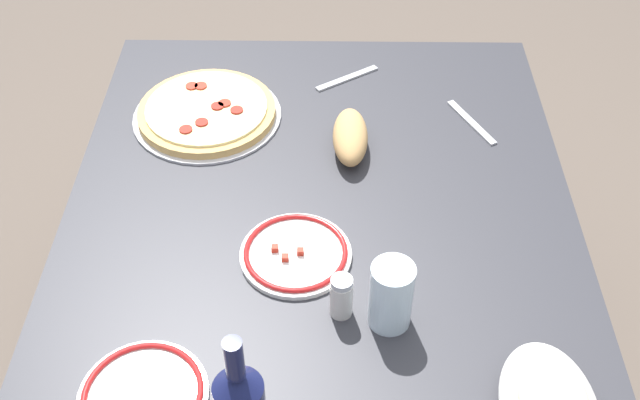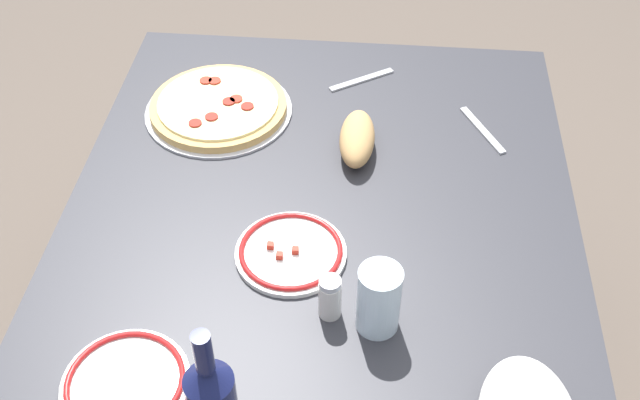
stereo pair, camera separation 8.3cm
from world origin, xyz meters
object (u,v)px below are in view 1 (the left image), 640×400
(side_plate_near, at_px, (296,253))
(side_plate_far, at_px, (143,395))
(pepperoni_pizza, at_px, (207,112))
(water_glass, at_px, (391,295))
(spice_shaker, at_px, (341,296))
(bread_loaf, at_px, (350,137))
(dining_table, at_px, (320,250))

(side_plate_near, relative_size, side_plate_far, 1.01)
(pepperoni_pizza, distance_m, side_plate_near, 0.47)
(water_glass, bearing_deg, side_plate_near, -130.75)
(pepperoni_pizza, relative_size, spice_shaker, 3.82)
(water_glass, bearing_deg, pepperoni_pizza, -145.83)
(side_plate_near, relative_size, bread_loaf, 1.18)
(water_glass, bearing_deg, side_plate_far, -68.08)
(pepperoni_pizza, bearing_deg, side_plate_near, 27.20)
(bread_loaf, xyz_separation_m, spice_shaker, (0.44, -0.02, 0.01))
(side_plate_near, distance_m, bread_loaf, 0.33)
(dining_table, relative_size, side_plate_near, 5.85)
(dining_table, distance_m, pepperoni_pizza, 0.41)
(dining_table, xyz_separation_m, water_glass, (0.26, 0.12, 0.18))
(pepperoni_pizza, height_order, spice_shaker, spice_shaker)
(side_plate_near, bearing_deg, pepperoni_pizza, -152.80)
(pepperoni_pizza, height_order, side_plate_far, pepperoni_pizza)
(side_plate_near, bearing_deg, dining_table, 160.19)
(dining_table, distance_m, bread_loaf, 0.25)
(pepperoni_pizza, height_order, bread_loaf, bread_loaf)
(water_glass, bearing_deg, bread_loaf, -172.40)
(water_glass, distance_m, spice_shaker, 0.09)
(dining_table, relative_size, bread_loaf, 6.90)
(pepperoni_pizza, height_order, water_glass, water_glass)
(side_plate_far, relative_size, spice_shaker, 2.38)
(side_plate_near, bearing_deg, spice_shaker, 33.15)
(dining_table, bearing_deg, side_plate_far, -32.91)
(side_plate_near, xyz_separation_m, side_plate_far, (0.30, -0.23, -0.00))
(side_plate_far, bearing_deg, water_glass, 111.92)
(dining_table, bearing_deg, pepperoni_pizza, -138.95)
(water_glass, bearing_deg, dining_table, -155.15)
(pepperoni_pizza, xyz_separation_m, bread_loaf, (0.11, 0.32, 0.02))
(dining_table, relative_size, side_plate_far, 5.90)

